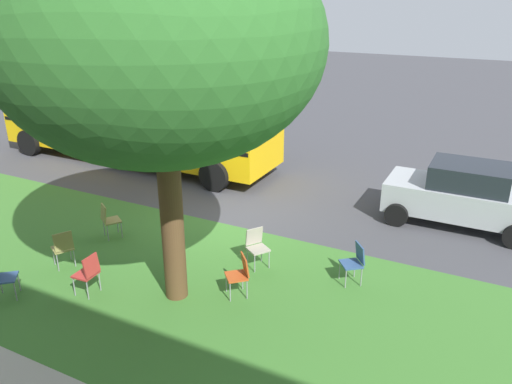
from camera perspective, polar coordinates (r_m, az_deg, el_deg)
name	(u,v)px	position (r m, az deg, el deg)	size (l,w,h in m)	color
ground	(223,220)	(13.50, -3.71, -3.17)	(80.00, 80.00, 0.00)	#424247
grass_verge	(148,276)	(11.19, -12.11, -9.27)	(48.00, 6.00, 0.01)	#3D752D
street_tree	(160,44)	(8.82, -10.84, 16.18)	(5.56, 5.56, 6.95)	brown
chair_0	(63,246)	(11.80, -21.02, -5.76)	(0.57, 0.56, 0.88)	olive
chair_1	(88,272)	(10.63, -18.50, -8.54)	(0.44, 0.44, 0.88)	#B7332D
chair_2	(240,272)	(10.08, -1.84, -9.07)	(0.59, 0.59, 0.88)	#C64C1E
chair_3	(355,260)	(10.68, 11.11, -7.61)	(0.59, 0.58, 0.88)	#335184
chair_4	(257,245)	(11.09, 0.06, -5.98)	(0.58, 0.58, 0.88)	#ADA393
chair_5	(1,275)	(11.17, -26.91, -8.37)	(0.59, 0.59, 0.88)	#335184
chair_6	(108,218)	(12.84, -16.37, -2.88)	(0.57, 0.58, 0.88)	olive
parked_car	(462,194)	(13.99, 22.33, -0.20)	(3.70, 1.92, 1.65)	#ADB2B7
school_bus	(134,113)	(18.23, -13.70, 8.74)	(10.40, 2.80, 2.88)	yellow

